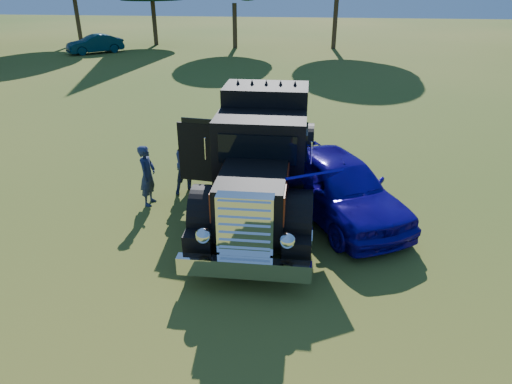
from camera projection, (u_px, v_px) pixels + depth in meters
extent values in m
plane|color=#2F5719|center=(209.00, 233.00, 10.62)|extent=(120.00, 120.00, 0.00)
cylinder|color=#2D2116|center=(235.00, 26.00, 36.74)|extent=(0.36, 0.36, 3.42)
cylinder|color=#2D2116|center=(335.00, 22.00, 36.21)|extent=(0.36, 0.36, 4.14)
cylinder|color=#2D2116|center=(78.00, 19.00, 39.41)|extent=(0.36, 0.36, 3.96)
cylinder|color=#2D2116|center=(154.00, 16.00, 38.09)|extent=(0.36, 0.36, 4.68)
cylinder|color=black|center=(203.00, 231.00, 9.64)|extent=(0.32, 1.10, 1.10)
cylinder|color=black|center=(302.00, 236.00, 9.42)|extent=(0.32, 1.10, 1.10)
cylinder|color=black|center=(237.00, 152.00, 13.94)|extent=(0.32, 1.10, 1.10)
cylinder|color=black|center=(306.00, 154.00, 13.72)|extent=(0.32, 1.10, 1.10)
cylinder|color=black|center=(248.00, 152.00, 13.91)|extent=(0.32, 1.10, 1.10)
cylinder|color=black|center=(295.00, 154.00, 13.76)|extent=(0.32, 1.10, 1.10)
cube|color=black|center=(264.00, 180.00, 11.83)|extent=(1.60, 6.40, 0.28)
cube|color=white|center=(244.00, 268.00, 8.41)|extent=(2.50, 0.22, 0.36)
cube|color=white|center=(245.00, 227.00, 8.38)|extent=(1.05, 0.30, 1.30)
cube|color=black|center=(252.00, 199.00, 9.30)|extent=(1.35, 1.80, 1.10)
cube|color=maroon|center=(219.00, 189.00, 9.28)|extent=(0.02, 1.80, 0.60)
cube|color=maroon|center=(286.00, 192.00, 9.14)|extent=(0.02, 1.80, 0.60)
cylinder|color=black|center=(206.00, 214.00, 9.45)|extent=(0.55, 1.24, 1.24)
cylinder|color=black|center=(298.00, 219.00, 9.26)|extent=(0.55, 1.24, 1.24)
sphere|color=white|center=(204.00, 236.00, 8.48)|extent=(0.32, 0.32, 0.32)
sphere|color=white|center=(287.00, 241.00, 8.32)|extent=(0.32, 0.32, 0.32)
cube|color=black|center=(260.00, 160.00, 10.58)|extent=(2.05, 1.30, 2.10)
cube|color=black|center=(257.00, 150.00, 9.76)|extent=(1.70, 0.05, 0.65)
cube|color=black|center=(266.00, 134.00, 11.66)|extent=(2.05, 1.30, 2.50)
cube|color=black|center=(271.00, 143.00, 13.48)|extent=(2.00, 2.00, 0.35)
cube|color=black|center=(200.00, 153.00, 11.30)|extent=(1.10, 0.20, 1.50)
cube|color=maroon|center=(200.00, 158.00, 11.41)|extent=(0.85, 0.13, 0.75)
imported|color=#083EAE|center=(337.00, 185.00, 11.14)|extent=(3.85, 4.98, 1.58)
cube|color=#083EAE|center=(304.00, 180.00, 9.56)|extent=(1.59, 1.43, 0.67)
imported|color=#1D2F43|center=(148.00, 175.00, 11.65)|extent=(0.42, 0.61, 1.60)
imported|color=#1C2943|center=(188.00, 164.00, 12.27)|extent=(1.02, 1.00, 1.66)
imported|color=#0B3145|center=(95.00, 44.00, 34.66)|extent=(4.04, 3.76, 1.35)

